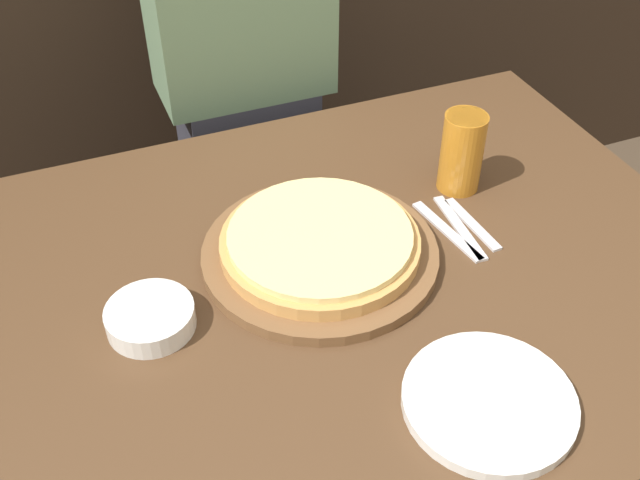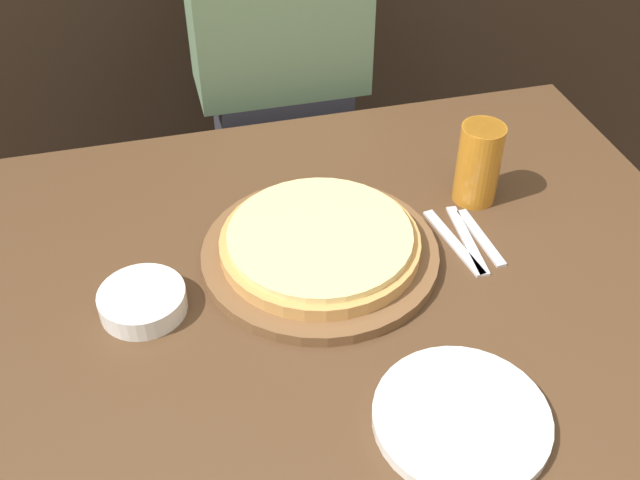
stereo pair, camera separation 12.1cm
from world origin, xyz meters
The scene contains 9 objects.
dining_table centered at (0.00, 0.00, 0.39)m, with size 1.24×0.97×0.78m.
pizza_on_board centered at (-0.04, 0.05, 0.80)m, with size 0.39×0.39×0.06m.
beer_glass centered at (0.28, 0.14, 0.86)m, with size 0.08×0.08×0.15m.
dinner_plate centered at (0.06, -0.32, 0.78)m, with size 0.24×0.24×0.02m.
side_bowl centered at (-0.33, 0.00, 0.79)m, with size 0.13×0.13×0.04m.
fork centered at (0.19, 0.03, 0.78)m, with size 0.04×0.18×0.00m.
dinner_knife centered at (0.22, 0.03, 0.78)m, with size 0.03×0.18×0.00m.
spoon centered at (0.24, 0.03, 0.78)m, with size 0.03×0.15×0.00m.
diner_person centered at (0.03, 0.67, 0.67)m, with size 0.38×0.20×1.36m.
Camera 1 is at (-0.38, -0.81, 1.61)m, focal length 42.00 mm.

